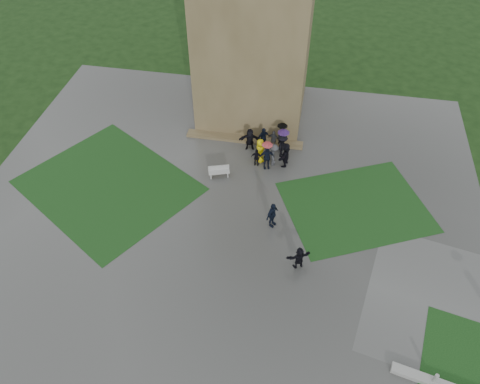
% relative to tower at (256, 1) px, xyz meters
% --- Properties ---
extents(ground, '(120.00, 120.00, 0.00)m').
position_rel_tower_xyz_m(ground, '(0.00, -15.00, -9.00)').
color(ground, black).
extents(plaza, '(34.00, 34.00, 0.02)m').
position_rel_tower_xyz_m(plaza, '(0.00, -13.00, -8.99)').
color(plaza, '#3B3B39').
rests_on(plaza, ground).
extents(lawn_inset_left, '(14.10, 13.46, 0.01)m').
position_rel_tower_xyz_m(lawn_inset_left, '(-8.50, -11.00, -8.97)').
color(lawn_inset_left, '#133613').
rests_on(lawn_inset_left, plaza).
extents(lawn_inset_right, '(11.12, 10.15, 0.01)m').
position_rel_tower_xyz_m(lawn_inset_right, '(8.50, -10.00, -8.97)').
color(lawn_inset_right, '#133613').
rests_on(lawn_inset_right, plaza).
extents(tower, '(8.00, 8.00, 18.00)m').
position_rel_tower_xyz_m(tower, '(0.00, 0.00, 0.00)').
color(tower, brown).
rests_on(tower, ground).
extents(tower_plinth, '(9.00, 0.80, 0.22)m').
position_rel_tower_xyz_m(tower_plinth, '(0.00, -4.40, -8.87)').
color(tower_plinth, brown).
rests_on(tower_plinth, plaza).
extents(bench, '(1.56, 0.90, 0.86)m').
position_rel_tower_xyz_m(bench, '(-1.07, -8.68, -8.54)').
color(bench, '#AAAAA6').
rests_on(bench, plaza).
extents(visitor_cluster, '(4.14, 3.30, 2.41)m').
position_rel_tower_xyz_m(visitor_cluster, '(2.29, -5.96, -7.98)').
color(visitor_cluster, black).
rests_on(visitor_cluster, plaza).
extents(pedestrian_mid, '(1.10, 1.28, 1.89)m').
position_rel_tower_xyz_m(pedestrian_mid, '(3.20, -12.57, -8.03)').
color(pedestrian_mid, black).
rests_on(pedestrian_mid, plaza).
extents(pedestrian_near, '(1.58, 1.16, 1.62)m').
position_rel_tower_xyz_m(pedestrian_near, '(5.16, -15.50, -8.17)').
color(pedestrian_near, black).
rests_on(pedestrian_near, plaza).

